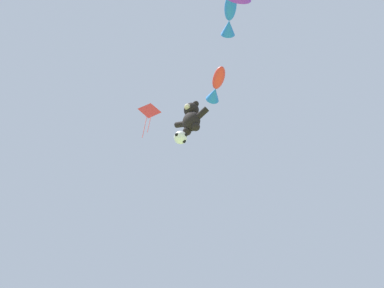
{
  "coord_description": "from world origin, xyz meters",
  "views": [
    {
      "loc": [
        6.93,
        -2.75,
        1.62
      ],
      "look_at": [
        1.03,
        5.47,
        10.98
      ],
      "focal_mm": 28.0,
      "sensor_mm": 36.0,
      "label": 1
    }
  ],
  "objects_px": {
    "fish_kite_crimson": "(216,86)",
    "diamond_kite": "(149,112)",
    "teddy_bear_kite": "(191,118)",
    "fish_kite_cobalt": "(229,17)",
    "soccer_ball_kite": "(181,138)"
  },
  "relations": [
    {
      "from": "soccer_ball_kite",
      "to": "diamond_kite",
      "type": "height_order",
      "value": "diamond_kite"
    },
    {
      "from": "soccer_ball_kite",
      "to": "diamond_kite",
      "type": "bearing_deg",
      "value": -164.77
    },
    {
      "from": "soccer_ball_kite",
      "to": "diamond_kite",
      "type": "relative_size",
      "value": 0.26
    },
    {
      "from": "fish_kite_cobalt",
      "to": "diamond_kite",
      "type": "height_order",
      "value": "diamond_kite"
    },
    {
      "from": "fish_kite_crimson",
      "to": "diamond_kite",
      "type": "bearing_deg",
      "value": 177.49
    },
    {
      "from": "soccer_ball_kite",
      "to": "fish_kite_cobalt",
      "type": "distance_m",
      "value": 6.36
    },
    {
      "from": "diamond_kite",
      "to": "fish_kite_crimson",
      "type": "bearing_deg",
      "value": -2.51
    },
    {
      "from": "fish_kite_crimson",
      "to": "teddy_bear_kite",
      "type": "bearing_deg",
      "value": 157.34
    },
    {
      "from": "soccer_ball_kite",
      "to": "fish_kite_cobalt",
      "type": "xyz_separation_m",
      "value": [
        5.06,
        -3.08,
        2.32
      ]
    },
    {
      "from": "teddy_bear_kite",
      "to": "diamond_kite",
      "type": "xyz_separation_m",
      "value": [
        -2.7,
        -0.72,
        1.59
      ]
    },
    {
      "from": "fish_kite_crimson",
      "to": "fish_kite_cobalt",
      "type": "relative_size",
      "value": 1.01
    },
    {
      "from": "teddy_bear_kite",
      "to": "soccer_ball_kite",
      "type": "height_order",
      "value": "teddy_bear_kite"
    },
    {
      "from": "fish_kite_cobalt",
      "to": "diamond_kite",
      "type": "relative_size",
      "value": 0.62
    },
    {
      "from": "fish_kite_crimson",
      "to": "diamond_kite",
      "type": "height_order",
      "value": "diamond_kite"
    },
    {
      "from": "fish_kite_crimson",
      "to": "fish_kite_cobalt",
      "type": "height_order",
      "value": "fish_kite_cobalt"
    }
  ]
}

